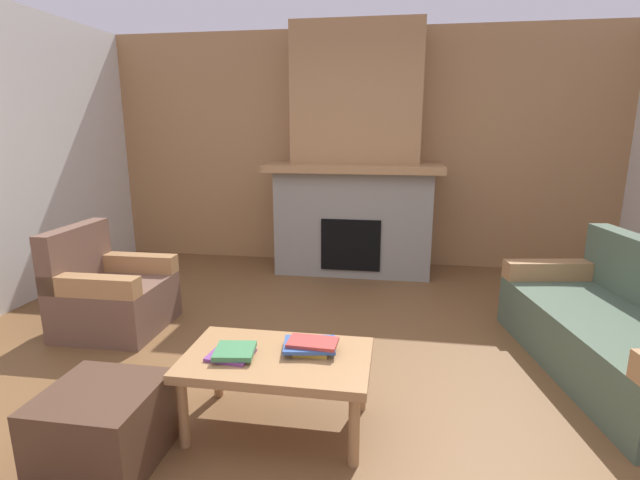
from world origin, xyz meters
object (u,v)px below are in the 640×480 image
(fireplace, at_px, (355,169))
(ottoman, at_px, (103,427))
(armchair, at_px, (110,294))
(coffee_table, at_px, (277,364))
(couch, at_px, (623,334))

(fireplace, height_order, ottoman, fireplace)
(armchair, distance_m, coffee_table, 1.98)
(fireplace, xyz_separation_m, couch, (1.98, -2.13, -0.88))
(fireplace, bearing_deg, couch, -47.04)
(fireplace, relative_size, couch, 1.41)
(couch, bearing_deg, coffee_table, -156.30)
(couch, relative_size, coffee_table, 1.92)
(fireplace, height_order, coffee_table, fireplace)
(fireplace, xyz_separation_m, coffee_table, (-0.14, -3.06, -0.79))
(ottoman, bearing_deg, couch, 25.14)
(armchair, distance_m, ottoman, 1.74)
(coffee_table, bearing_deg, ottoman, -151.06)
(couch, distance_m, armchair, 3.79)
(couch, distance_m, coffee_table, 2.32)
(fireplace, relative_size, armchair, 3.18)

